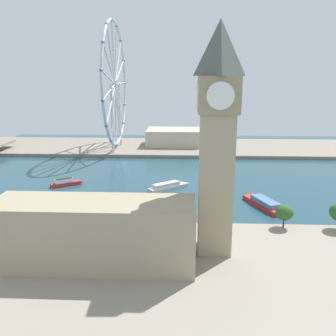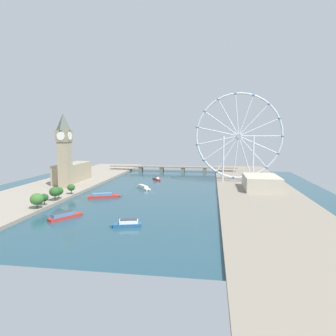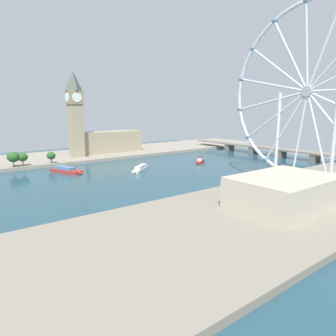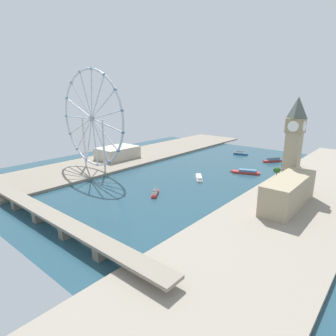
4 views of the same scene
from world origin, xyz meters
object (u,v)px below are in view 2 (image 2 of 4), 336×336
(tour_boat_0, at_px, (104,196))
(ferris_wheel, at_px, (239,136))
(river_bridge, at_px, (172,168))
(clock_tower, at_px, (64,150))
(tour_boat_2, at_px, (157,179))
(riverside_hall, at_px, (261,183))
(tour_boat_4, at_px, (127,224))
(parliament_block, at_px, (73,172))
(tour_boat_3, at_px, (65,216))
(tour_boat_1, at_px, (144,187))

(tour_boat_0, bearing_deg, ferris_wheel, 14.76)
(tour_boat_0, bearing_deg, river_bridge, 56.80)
(clock_tower, distance_m, tour_boat_2, 138.45)
(riverside_hall, height_order, tour_boat_4, riverside_hall)
(clock_tower, bearing_deg, parliament_block, 106.31)
(ferris_wheel, distance_m, tour_boat_3, 248.79)
(clock_tower, height_order, parliament_block, clock_tower)
(tour_boat_2, height_order, tour_boat_3, tour_boat_3)
(tour_boat_3, relative_size, tour_boat_4, 1.19)
(river_bridge, bearing_deg, tour_boat_1, -94.70)
(tour_boat_0, distance_m, tour_boat_4, 105.52)
(tour_boat_2, bearing_deg, tour_boat_3, -44.20)
(riverside_hall, distance_m, tour_boat_4, 188.25)
(ferris_wheel, height_order, tour_boat_1, ferris_wheel)
(riverside_hall, height_order, tour_boat_2, riverside_hall)
(riverside_hall, height_order, tour_boat_0, riverside_hall)
(river_bridge, relative_size, tour_boat_3, 7.82)
(parliament_block, xyz_separation_m, tour_boat_3, (69.78, -156.36, -12.73))
(tour_boat_0, height_order, tour_boat_4, tour_boat_4)
(tour_boat_4, bearing_deg, tour_boat_2, -99.73)
(clock_tower, distance_m, river_bridge, 217.86)
(tour_boat_3, bearing_deg, tour_boat_0, 30.95)
(tour_boat_1, xyz_separation_m, tour_boat_2, (3.54, 68.50, 0.47))
(tour_boat_1, height_order, tour_boat_3, tour_boat_3)
(parliament_block, xyz_separation_m, river_bridge, (116.53, 142.33, -7.73))
(clock_tower, bearing_deg, river_bridge, 61.10)
(tour_boat_3, bearing_deg, tour_boat_1, 18.94)
(ferris_wheel, bearing_deg, tour_boat_4, -115.31)
(tour_boat_0, xyz_separation_m, tour_boat_4, (52.56, -91.51, 0.25))
(clock_tower, relative_size, parliament_block, 1.19)
(tour_boat_0, bearing_deg, tour_boat_2, 52.72)
(tour_boat_4, bearing_deg, tour_boat_0, -74.75)
(parliament_block, xyz_separation_m, tour_boat_0, (72.41, -77.52, -13.18))
(ferris_wheel, xyz_separation_m, tour_boat_0, (-147.72, -109.75, -61.47))
(tour_boat_2, bearing_deg, clock_tower, -79.62)
(tour_boat_0, relative_size, tour_boat_4, 1.50)
(tour_boat_4, bearing_deg, clock_tower, -62.60)
(tour_boat_3, bearing_deg, tour_boat_4, -70.07)
(tour_boat_2, bearing_deg, tour_boat_4, -29.01)
(tour_boat_2, bearing_deg, river_bridge, 140.16)
(tour_boat_1, height_order, tour_boat_2, tour_boat_2)
(parliament_block, relative_size, tour_boat_4, 3.07)
(parliament_block, height_order, tour_boat_0, parliament_block)
(river_bridge, height_order, tour_boat_2, river_bridge)
(tour_boat_0, height_order, tour_boat_2, tour_boat_2)
(tour_boat_0, xyz_separation_m, tour_boat_1, (30.59, 55.15, -0.22))
(ferris_wheel, relative_size, tour_boat_3, 4.13)
(tour_boat_1, bearing_deg, tour_boat_0, -67.03)
(clock_tower, height_order, tour_boat_0, clock_tower)
(clock_tower, xyz_separation_m, tour_boat_1, (89.84, 22.59, -46.84))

